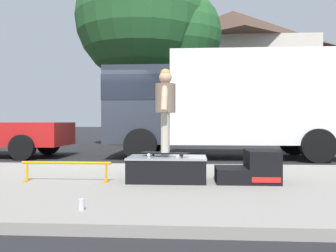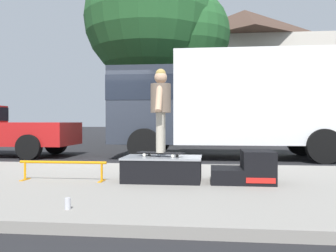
{
  "view_description": "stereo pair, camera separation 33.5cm",
  "coord_description": "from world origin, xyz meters",
  "px_view_note": "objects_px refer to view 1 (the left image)",
  "views": [
    {
      "loc": [
        2.53,
        -8.86,
        1.07
      ],
      "look_at": [
        2.0,
        -1.21,
        0.99
      ],
      "focal_mm": 39.4,
      "sensor_mm": 36.0,
      "label": 1
    },
    {
      "loc": [
        2.86,
        -8.83,
        1.07
      ],
      "look_at": [
        2.0,
        -1.21,
        0.99
      ],
      "focal_mm": 39.4,
      "sensor_mm": 36.0,
      "label": 2
    }
  ],
  "objects_px": {
    "soda_can": "(81,204)",
    "kicker_ramp": "(252,169)",
    "skate_box": "(167,168)",
    "skater_kid": "(165,103)",
    "box_truck": "(223,101)",
    "skateboard": "(165,153)",
    "grind_rail": "(66,166)",
    "street_tree_main": "(150,22)"
  },
  "relations": [
    {
      "from": "soda_can",
      "to": "box_truck",
      "type": "height_order",
      "value": "box_truck"
    },
    {
      "from": "street_tree_main",
      "to": "box_truck",
      "type": "bearing_deg",
      "value": -59.28
    },
    {
      "from": "kicker_ramp",
      "to": "skater_kid",
      "type": "bearing_deg",
      "value": 179.58
    },
    {
      "from": "soda_can",
      "to": "box_truck",
      "type": "xyz_separation_m",
      "value": [
        2.1,
        7.17,
        1.52
      ]
    },
    {
      "from": "skate_box",
      "to": "soda_can",
      "type": "distance_m",
      "value": 2.18
    },
    {
      "from": "soda_can",
      "to": "street_tree_main",
      "type": "height_order",
      "value": "street_tree_main"
    },
    {
      "from": "soda_can",
      "to": "box_truck",
      "type": "distance_m",
      "value": 7.62
    },
    {
      "from": "skate_box",
      "to": "kicker_ramp",
      "type": "bearing_deg",
      "value": -0.02
    },
    {
      "from": "skateboard",
      "to": "box_truck",
      "type": "relative_size",
      "value": 0.12
    },
    {
      "from": "grind_rail",
      "to": "skateboard",
      "type": "xyz_separation_m",
      "value": [
        1.58,
        0.16,
        0.21
      ]
    },
    {
      "from": "kicker_ramp",
      "to": "skateboard",
      "type": "distance_m",
      "value": 1.41
    },
    {
      "from": "grind_rail",
      "to": "box_truck",
      "type": "bearing_deg",
      "value": 61.03
    },
    {
      "from": "skate_box",
      "to": "soda_can",
      "type": "height_order",
      "value": "skate_box"
    },
    {
      "from": "skate_box",
      "to": "skateboard",
      "type": "bearing_deg",
      "value": 162.36
    },
    {
      "from": "street_tree_main",
      "to": "skateboard",
      "type": "bearing_deg",
      "value": -81.78
    },
    {
      "from": "skater_kid",
      "to": "skateboard",
      "type": "bearing_deg",
      "value": 135.0
    },
    {
      "from": "skate_box",
      "to": "soda_can",
      "type": "xyz_separation_m",
      "value": [
        -0.78,
        -2.03,
        -0.15
      ]
    },
    {
      "from": "skateboard",
      "to": "box_truck",
      "type": "distance_m",
      "value": 5.42
    },
    {
      "from": "kicker_ramp",
      "to": "box_truck",
      "type": "relative_size",
      "value": 0.14
    },
    {
      "from": "grind_rail",
      "to": "soda_can",
      "type": "distance_m",
      "value": 2.06
    },
    {
      "from": "kicker_ramp",
      "to": "box_truck",
      "type": "distance_m",
      "value": 5.32
    },
    {
      "from": "box_truck",
      "to": "skateboard",
      "type": "bearing_deg",
      "value": -104.68
    },
    {
      "from": "skater_kid",
      "to": "street_tree_main",
      "type": "distance_m",
      "value": 10.64
    },
    {
      "from": "grind_rail",
      "to": "skater_kid",
      "type": "xyz_separation_m",
      "value": [
        1.58,
        0.16,
        1.02
      ]
    },
    {
      "from": "grind_rail",
      "to": "skateboard",
      "type": "distance_m",
      "value": 1.61
    },
    {
      "from": "kicker_ramp",
      "to": "street_tree_main",
      "type": "height_order",
      "value": "street_tree_main"
    },
    {
      "from": "kicker_ramp",
      "to": "street_tree_main",
      "type": "distance_m",
      "value": 11.34
    },
    {
      "from": "skate_box",
      "to": "grind_rail",
      "type": "relative_size",
      "value": 0.86
    },
    {
      "from": "soda_can",
      "to": "skater_kid",
      "type": "bearing_deg",
      "value": 69.72
    },
    {
      "from": "kicker_ramp",
      "to": "skater_kid",
      "type": "distance_m",
      "value": 1.74
    },
    {
      "from": "grind_rail",
      "to": "box_truck",
      "type": "xyz_separation_m",
      "value": [
        2.93,
        5.29,
        1.34
      ]
    },
    {
      "from": "grind_rail",
      "to": "soda_can",
      "type": "xyz_separation_m",
      "value": [
        0.83,
        -1.88,
        -0.18
      ]
    },
    {
      "from": "kicker_ramp",
      "to": "street_tree_main",
      "type": "xyz_separation_m",
      "value": [
        -2.8,
        9.77,
        5.04
      ]
    },
    {
      "from": "grind_rail",
      "to": "street_tree_main",
      "type": "height_order",
      "value": "street_tree_main"
    },
    {
      "from": "kicker_ramp",
      "to": "skateboard",
      "type": "bearing_deg",
      "value": 179.58
    },
    {
      "from": "street_tree_main",
      "to": "soda_can",
      "type": "bearing_deg",
      "value": -86.81
    },
    {
      "from": "kicker_ramp",
      "to": "grind_rail",
      "type": "xyz_separation_m",
      "value": [
        -2.97,
        -0.15,
        0.03
      ]
    },
    {
      "from": "skate_box",
      "to": "skater_kid",
      "type": "distance_m",
      "value": 1.05
    },
    {
      "from": "kicker_ramp",
      "to": "street_tree_main",
      "type": "relative_size",
      "value": 0.12
    },
    {
      "from": "skateboard",
      "to": "soda_can",
      "type": "height_order",
      "value": "skateboard"
    },
    {
      "from": "street_tree_main",
      "to": "skate_box",
      "type": "bearing_deg",
      "value": -81.61
    },
    {
      "from": "soda_can",
      "to": "kicker_ramp",
      "type": "bearing_deg",
      "value": 43.51
    }
  ]
}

